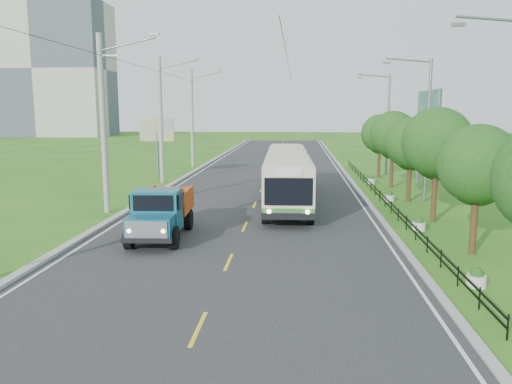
# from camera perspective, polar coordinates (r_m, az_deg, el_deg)

# --- Properties ---
(ground) EXTENTS (240.00, 240.00, 0.00)m
(ground) POSITION_cam_1_polar(r_m,az_deg,el_deg) (19.52, -3.15, -8.04)
(ground) COLOR #276417
(ground) RESTS_ON ground
(road) EXTENTS (14.00, 120.00, 0.02)m
(road) POSITION_cam_1_polar(r_m,az_deg,el_deg) (38.98, 0.84, 0.73)
(road) COLOR #28282B
(road) RESTS_ON ground
(curb_left) EXTENTS (0.40, 120.00, 0.15)m
(curb_left) POSITION_cam_1_polar(r_m,az_deg,el_deg) (40.09, -9.48, 0.93)
(curb_left) COLOR #9E9E99
(curb_left) RESTS_ON ground
(curb_right) EXTENTS (0.30, 120.00, 0.10)m
(curb_right) POSITION_cam_1_polar(r_m,az_deg,el_deg) (39.15, 11.34, 0.64)
(curb_right) COLOR #9E9E99
(curb_right) RESTS_ON ground
(edge_line_left) EXTENTS (0.12, 120.00, 0.00)m
(edge_line_left) POSITION_cam_1_polar(r_m,az_deg,el_deg) (39.97, -8.72, 0.85)
(edge_line_left) COLOR silver
(edge_line_left) RESTS_ON road
(edge_line_right) EXTENTS (0.12, 120.00, 0.00)m
(edge_line_right) POSITION_cam_1_polar(r_m,az_deg,el_deg) (39.10, 10.61, 0.61)
(edge_line_right) COLOR silver
(edge_line_right) RESTS_ON road
(centre_dash) EXTENTS (0.12, 2.20, 0.00)m
(centre_dash) POSITION_cam_1_polar(r_m,az_deg,el_deg) (19.51, -3.15, -7.98)
(centre_dash) COLOR yellow
(centre_dash) RESTS_ON road
(railing_right) EXTENTS (0.04, 40.00, 0.60)m
(railing_right) POSITION_cam_1_polar(r_m,az_deg,el_deg) (33.36, 13.97, -0.50)
(railing_right) COLOR black
(railing_right) RESTS_ON ground
(pole_near) EXTENTS (3.51, 0.32, 10.00)m
(pole_near) POSITION_cam_1_polar(r_m,az_deg,el_deg) (29.53, -17.00, 7.50)
(pole_near) COLOR gray
(pole_near) RESTS_ON ground
(pole_mid) EXTENTS (3.51, 0.32, 10.00)m
(pole_mid) POSITION_cam_1_polar(r_m,az_deg,el_deg) (40.93, -10.78, 8.12)
(pole_mid) COLOR gray
(pole_mid) RESTS_ON ground
(pole_far) EXTENTS (3.51, 0.32, 10.00)m
(pole_far) POSITION_cam_1_polar(r_m,az_deg,el_deg) (52.59, -7.29, 8.43)
(pole_far) COLOR gray
(pole_far) RESTS_ON ground
(tree_second) EXTENTS (3.18, 3.26, 5.30)m
(tree_second) POSITION_cam_1_polar(r_m,az_deg,el_deg) (21.96, 24.03, 2.50)
(tree_second) COLOR #382314
(tree_second) RESTS_ON ground
(tree_third) EXTENTS (3.60, 3.62, 6.00)m
(tree_third) POSITION_cam_1_polar(r_m,az_deg,el_deg) (27.64, 20.02, 4.95)
(tree_third) COLOR #382314
(tree_third) RESTS_ON ground
(tree_fourth) EXTENTS (3.24, 3.31, 5.40)m
(tree_fourth) POSITION_cam_1_polar(r_m,az_deg,el_deg) (33.47, 17.30, 5.06)
(tree_fourth) COLOR #382314
(tree_fourth) RESTS_ON ground
(tree_fifth) EXTENTS (3.48, 3.52, 5.80)m
(tree_fifth) POSITION_cam_1_polar(r_m,az_deg,el_deg) (39.33, 15.43, 6.10)
(tree_fifth) COLOR #382314
(tree_fifth) RESTS_ON ground
(tree_back) EXTENTS (3.30, 3.36, 5.50)m
(tree_back) POSITION_cam_1_polar(r_m,az_deg,el_deg) (45.24, 14.02, 6.28)
(tree_back) COLOR #382314
(tree_back) RESTS_ON ground
(streetlight_mid) EXTENTS (3.02, 0.20, 9.07)m
(streetlight_mid) POSITION_cam_1_polar(r_m,az_deg,el_deg) (33.46, 18.79, 7.24)
(streetlight_mid) COLOR slate
(streetlight_mid) RESTS_ON ground
(streetlight_far) EXTENTS (3.02, 0.20, 9.07)m
(streetlight_far) POSITION_cam_1_polar(r_m,az_deg,el_deg) (47.16, 14.67, 7.88)
(streetlight_far) COLOR slate
(streetlight_far) RESTS_ON ground
(planter_front) EXTENTS (0.64, 0.64, 0.67)m
(planter_front) POSITION_cam_1_polar(r_m,az_deg,el_deg) (18.37, 23.88, -9.03)
(planter_front) COLOR silver
(planter_front) RESTS_ON ground
(planter_near) EXTENTS (0.64, 0.64, 0.67)m
(planter_near) POSITION_cam_1_polar(r_m,az_deg,el_deg) (25.78, 18.11, -3.55)
(planter_near) COLOR silver
(planter_near) RESTS_ON ground
(planter_mid) EXTENTS (0.64, 0.64, 0.67)m
(planter_mid) POSITION_cam_1_polar(r_m,az_deg,el_deg) (33.47, 14.98, -0.53)
(planter_mid) COLOR silver
(planter_mid) RESTS_ON ground
(planter_far) EXTENTS (0.64, 0.64, 0.67)m
(planter_far) POSITION_cam_1_polar(r_m,az_deg,el_deg) (41.27, 13.04, 1.35)
(planter_far) COLOR silver
(planter_far) RESTS_ON ground
(billboard_left) EXTENTS (3.00, 0.20, 5.20)m
(billboard_left) POSITION_cam_1_polar(r_m,az_deg,el_deg) (44.18, -11.26, 6.59)
(billboard_left) COLOR slate
(billboard_left) RESTS_ON ground
(billboard_right) EXTENTS (0.24, 6.00, 7.30)m
(billboard_right) POSITION_cam_1_polar(r_m,az_deg,el_deg) (39.67, 19.07, 8.11)
(billboard_right) COLOR slate
(billboard_right) RESTS_ON ground
(apartment_near) EXTENTS (28.00, 14.00, 30.00)m
(apartment_near) POSITION_cam_1_polar(r_m,az_deg,el_deg) (127.56, -22.75, 12.71)
(apartment_near) COLOR #B7B2A3
(apartment_near) RESTS_ON ground
(apartment_far) EXTENTS (24.00, 14.00, 26.00)m
(apartment_far) POSITION_cam_1_polar(r_m,az_deg,el_deg) (161.37, -26.61, 10.87)
(apartment_far) COLOR #B7B2A3
(apartment_far) RESTS_ON ground
(bus) EXTENTS (3.07, 16.20, 3.11)m
(bus) POSITION_cam_1_polar(r_m,az_deg,el_deg) (32.08, 3.58, 2.22)
(bus) COLOR #2F752E
(bus) RESTS_ON ground
(dump_truck) EXTENTS (2.43, 5.72, 2.36)m
(dump_truck) POSITION_cam_1_polar(r_m,az_deg,el_deg) (23.27, -10.77, -1.96)
(dump_truck) COLOR #12576C
(dump_truck) RESTS_ON ground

